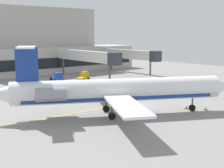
% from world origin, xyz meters
% --- Properties ---
extents(ground, '(120.00, 120.00, 0.11)m').
position_xyz_m(ground, '(-0.00, 0.00, -0.05)').
color(ground, gray).
extents(terminal_building, '(63.46, 12.41, 17.50)m').
position_xyz_m(terminal_building, '(5.84, 46.60, 6.59)').
color(terminal_building, '#B7B2A8').
rests_on(terminal_building, ground).
extents(jet_bridge_west, '(2.40, 23.19, 6.68)m').
position_xyz_m(jet_bridge_west, '(10.37, 27.64, 5.30)').
color(jet_bridge_west, silver).
rests_on(jet_bridge_west, ground).
extents(jet_bridge_east, '(2.40, 19.80, 6.24)m').
position_xyz_m(jet_bridge_east, '(26.46, 29.36, 4.86)').
color(jet_bridge_east, silver).
rests_on(jet_bridge_east, ground).
extents(regional_jet, '(30.81, 23.09, 9.10)m').
position_xyz_m(regional_jet, '(-5.85, -1.49, 3.31)').
color(regional_jet, white).
rests_on(regional_jet, ground).
extents(baggage_tug, '(4.00, 3.18, 1.95)m').
position_xyz_m(baggage_tug, '(8.22, 26.23, 0.89)').
color(baggage_tug, '#E5B20C').
rests_on(baggage_tug, ground).
extents(pushback_tractor, '(2.40, 3.55, 2.03)m').
position_xyz_m(pushback_tractor, '(3.13, 29.01, 0.93)').
color(pushback_tractor, '#1E4CB2').
rests_on(pushback_tractor, ground).
extents(safety_cone_alpha, '(0.47, 0.47, 0.55)m').
position_xyz_m(safety_cone_alpha, '(5.80, -7.43, 0.25)').
color(safety_cone_alpha, orange).
rests_on(safety_cone_alpha, ground).
extents(safety_cone_bravo, '(0.47, 0.47, 0.55)m').
position_xyz_m(safety_cone_bravo, '(4.29, -5.26, 0.25)').
color(safety_cone_bravo, orange).
rests_on(safety_cone_bravo, ground).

